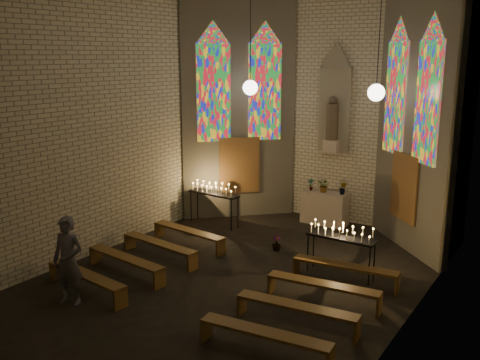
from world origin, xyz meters
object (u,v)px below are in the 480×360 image
(visitor, at_px, (68,261))
(votive_stand_right, at_px, (341,234))
(aisle_flower_pot, at_px, (277,243))
(votive_stand_left, at_px, (214,191))
(altar, at_px, (325,208))

(visitor, bearing_deg, votive_stand_right, 30.11)
(aisle_flower_pot, relative_size, votive_stand_right, 0.25)
(aisle_flower_pot, distance_m, visitor, 5.59)
(visitor, bearing_deg, votive_stand_left, 79.49)
(aisle_flower_pot, distance_m, votive_stand_left, 3.03)
(votive_stand_left, bearing_deg, altar, 37.60)
(altar, height_order, aisle_flower_pot, altar)
(altar, distance_m, visitor, 8.30)
(votive_stand_left, bearing_deg, aisle_flower_pot, -15.58)
(altar, height_order, votive_stand_left, votive_stand_left)
(votive_stand_right, height_order, visitor, visitor)
(visitor, bearing_deg, altar, 58.13)
(aisle_flower_pot, bearing_deg, votive_stand_left, 161.38)
(votive_stand_left, xyz_separation_m, votive_stand_right, (4.84, -1.59, -0.03))
(altar, distance_m, aisle_flower_pot, 2.89)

